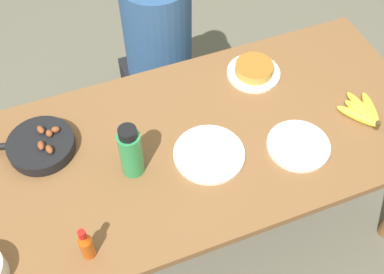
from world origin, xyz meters
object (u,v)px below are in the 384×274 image
object	(u,v)px
banana_bunch	(363,112)
empty_plate_near_front	(298,146)
skillet	(40,146)
person_figure	(160,63)
frittata_plate_center	(254,70)
empty_plate_far_left	(209,154)
hot_sauce_bottle	(86,245)
water_bottle	(131,152)

from	to	relation	value
banana_bunch	empty_plate_near_front	bearing A→B (deg)	-171.62
skillet	person_figure	bearing A→B (deg)	-123.70
frittata_plate_center	person_figure	distance (m)	0.58
frittata_plate_center	empty_plate_far_left	distance (m)	0.47
empty_plate_near_front	empty_plate_far_left	distance (m)	0.34
skillet	empty_plate_near_front	world-z (taller)	skillet
empty_plate_near_front	skillet	bearing A→B (deg)	159.62
frittata_plate_center	hot_sauce_bottle	bearing A→B (deg)	-147.42
water_bottle	hot_sauce_bottle	bearing A→B (deg)	-131.12
hot_sauce_bottle	person_figure	distance (m)	1.17
frittata_plate_center	person_figure	world-z (taller)	person_figure
water_bottle	skillet	bearing A→B (deg)	144.99
skillet	frittata_plate_center	world-z (taller)	skillet
empty_plate_far_left	water_bottle	distance (m)	0.30
skillet	empty_plate_far_left	bearing A→B (deg)	173.61
skillet	hot_sauce_bottle	distance (m)	0.48
empty_plate_near_front	hot_sauce_bottle	size ratio (longest dim) A/B	1.55
water_bottle	person_figure	distance (m)	0.86
frittata_plate_center	hot_sauce_bottle	xyz separation A→B (m)	(-0.84, -0.54, 0.04)
hot_sauce_bottle	empty_plate_near_front	bearing A→B (deg)	9.05
skillet	water_bottle	size ratio (longest dim) A/B	1.65
skillet	person_figure	distance (m)	0.85
banana_bunch	skillet	distance (m)	1.25
banana_bunch	person_figure	bearing A→B (deg)	126.19
frittata_plate_center	empty_plate_far_left	bearing A→B (deg)	-136.35
skillet	hot_sauce_bottle	size ratio (longest dim) A/B	2.49
empty_plate_far_left	water_bottle	size ratio (longest dim) A/B	1.15
empty_plate_far_left	water_bottle	world-z (taller)	water_bottle
skillet	hot_sauce_bottle	world-z (taller)	hot_sauce_bottle
banana_bunch	water_bottle	xyz separation A→B (m)	(-0.92, 0.08, 0.09)
empty_plate_far_left	person_figure	xyz separation A→B (m)	(0.05, 0.76, -0.24)
empty_plate_near_front	water_bottle	distance (m)	0.63
empty_plate_near_front	empty_plate_far_left	world-z (taller)	same
hot_sauce_bottle	skillet	bearing A→B (deg)	98.15
frittata_plate_center	person_figure	xyz separation A→B (m)	(-0.28, 0.44, -0.25)
frittata_plate_center	empty_plate_near_front	size ratio (longest dim) A/B	0.95
banana_bunch	hot_sauce_bottle	size ratio (longest dim) A/B	1.36
empty_plate_near_front	water_bottle	world-z (taller)	water_bottle
banana_bunch	empty_plate_near_front	distance (m)	0.32
hot_sauce_bottle	empty_plate_far_left	bearing A→B (deg)	23.29
banana_bunch	empty_plate_far_left	distance (m)	0.64
banana_bunch	water_bottle	world-z (taller)	water_bottle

